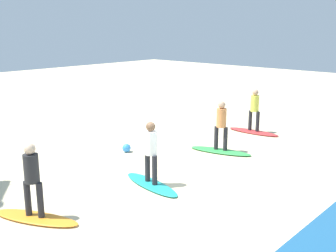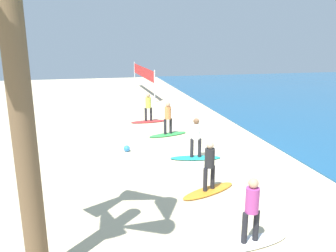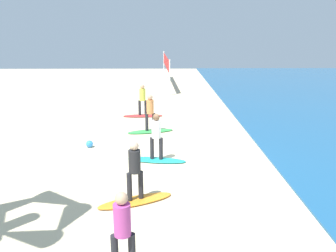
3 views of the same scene
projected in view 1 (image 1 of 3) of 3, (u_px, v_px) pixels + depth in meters
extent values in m
plane|color=beige|center=(176.00, 198.00, 9.94)|extent=(60.00, 60.00, 0.00)
ellipsoid|color=red|center=(253.00, 132.00, 16.03)|extent=(0.69, 2.13, 0.09)
cylinder|color=#232328|center=(258.00, 122.00, 15.82)|extent=(0.14, 0.14, 0.78)
cylinder|color=#232328|center=(250.00, 120.00, 16.02)|extent=(0.14, 0.14, 0.78)
cylinder|color=#E0E04C|center=(255.00, 103.00, 15.75)|extent=(0.32, 0.32, 0.62)
sphere|color=tan|center=(255.00, 92.00, 15.65)|extent=(0.24, 0.24, 0.24)
ellipsoid|color=green|center=(220.00, 151.00, 13.56)|extent=(1.09, 2.17, 0.09)
cylinder|color=#232328|center=(225.00, 139.00, 13.38)|extent=(0.14, 0.14, 0.78)
cylinder|color=#232328|center=(216.00, 138.00, 13.53)|extent=(0.14, 0.14, 0.78)
cylinder|color=#E58C4C|center=(221.00, 118.00, 13.29)|extent=(0.32, 0.32, 0.62)
sphere|color=tan|center=(222.00, 105.00, 13.18)|extent=(0.24, 0.24, 0.24)
ellipsoid|color=teal|center=(151.00, 184.00, 10.71)|extent=(0.90, 2.16, 0.09)
cylinder|color=#232328|center=(155.00, 170.00, 10.49)|extent=(0.14, 0.14, 0.78)
cylinder|color=#232328|center=(148.00, 167.00, 10.73)|extent=(0.14, 0.14, 0.78)
cylinder|color=white|center=(151.00, 143.00, 10.44)|extent=(0.32, 0.32, 0.62)
sphere|color=brown|center=(151.00, 127.00, 10.34)|extent=(0.24, 0.24, 0.24)
ellipsoid|color=orange|center=(36.00, 218.00, 8.84)|extent=(1.35, 2.15, 0.09)
cylinder|color=#232328|center=(40.00, 200.00, 8.69)|extent=(0.14, 0.14, 0.78)
cylinder|color=#232328|center=(28.00, 198.00, 8.79)|extent=(0.14, 0.14, 0.78)
cylinder|color=#262628|center=(31.00, 168.00, 8.57)|extent=(0.32, 0.32, 0.62)
sphere|color=beige|center=(30.00, 149.00, 8.47)|extent=(0.24, 0.24, 0.24)
sphere|color=#338CE5|center=(127.00, 148.00, 13.56)|extent=(0.28, 0.28, 0.28)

